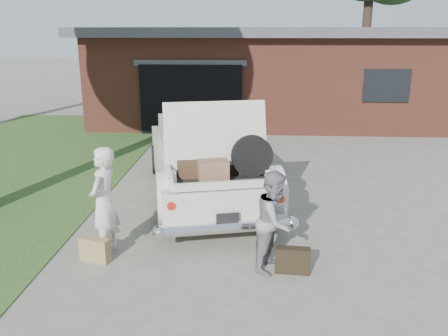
{
  "coord_description": "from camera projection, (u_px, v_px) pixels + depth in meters",
  "views": [
    {
      "loc": [
        0.46,
        -6.8,
        3.32
      ],
      "look_at": [
        0.0,
        0.6,
        1.1
      ],
      "focal_mm": 38.0,
      "sensor_mm": 36.0,
      "label": 1
    }
  ],
  "objects": [
    {
      "name": "ground",
      "position": [
        222.0,
        245.0,
        7.48
      ],
      "size": [
        90.0,
        90.0,
        0.0
      ],
      "primitive_type": "plane",
      "color": "gray",
      "rests_on": "ground"
    },
    {
      "name": "house",
      "position": [
        268.0,
        72.0,
        17.92
      ],
      "size": [
        12.8,
        7.8,
        3.3
      ],
      "color": "brown",
      "rests_on": "ground"
    },
    {
      "name": "sedan",
      "position": [
        205.0,
        160.0,
        9.46
      ],
      "size": [
        3.17,
        5.54,
        2.14
      ],
      "rotation": [
        0.0,
        0.0,
        0.23
      ],
      "color": "beige",
      "rests_on": "ground"
    },
    {
      "name": "woman_left",
      "position": [
        104.0,
        202.0,
        6.99
      ],
      "size": [
        0.48,
        0.66,
        1.67
      ],
      "primitive_type": "imported",
      "rotation": [
        0.0,
        0.0,
        -1.71
      ],
      "color": "beige",
      "rests_on": "ground"
    },
    {
      "name": "woman_right",
      "position": [
        275.0,
        221.0,
        6.6
      ],
      "size": [
        0.78,
        0.86,
        1.44
      ],
      "primitive_type": "imported",
      "rotation": [
        0.0,
        0.0,
        1.15
      ],
      "color": "gray",
      "rests_on": "ground"
    },
    {
      "name": "suitcase_left",
      "position": [
        95.0,
        250.0,
        6.94
      ],
      "size": [
        0.49,
        0.28,
        0.36
      ],
      "primitive_type": "cube",
      "rotation": [
        0.0,
        0.0,
        -0.3
      ],
      "color": "#9A824E",
      "rests_on": "ground"
    },
    {
      "name": "suitcase_right",
      "position": [
        293.0,
        260.0,
        6.61
      ],
      "size": [
        0.5,
        0.19,
        0.38
      ],
      "primitive_type": "cube",
      "rotation": [
        0.0,
        0.0,
        -0.07
      ],
      "color": "black",
      "rests_on": "ground"
    }
  ]
}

